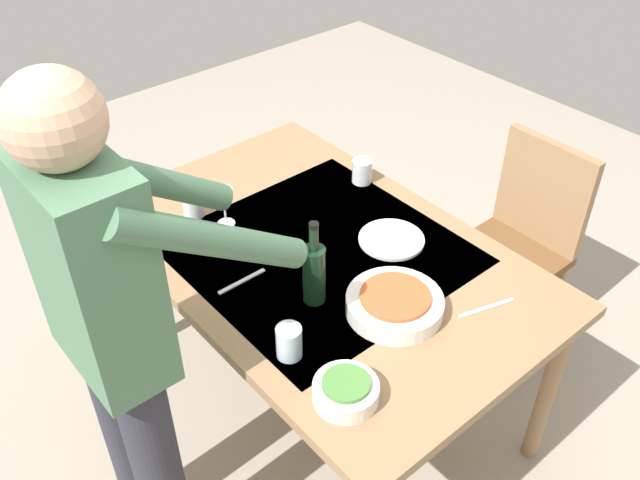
% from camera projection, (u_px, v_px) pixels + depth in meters
% --- Properties ---
extents(ground_plane, '(6.00, 6.00, 0.00)m').
position_uv_depth(ground_plane, '(320.00, 396.00, 2.80)').
color(ground_plane, '#9E9384').
extents(dining_table, '(1.57, 1.01, 0.76)m').
position_uv_depth(dining_table, '(320.00, 267.00, 2.38)').
color(dining_table, '#93704C').
rests_on(dining_table, ground_plane).
extents(chair_near, '(0.40, 0.40, 0.91)m').
position_uv_depth(chair_near, '(522.00, 234.00, 2.79)').
color(chair_near, brown).
rests_on(chair_near, ground_plane).
extents(person_server, '(0.42, 0.61, 1.69)m').
position_uv_depth(person_server, '(117.00, 331.00, 1.76)').
color(person_server, '#2D2D38').
rests_on(person_server, ground_plane).
extents(wine_bottle, '(0.07, 0.07, 0.30)m').
position_uv_depth(wine_bottle, '(314.00, 272.00, 2.08)').
color(wine_bottle, black).
rests_on(wine_bottle, dining_table).
extents(wine_glass_left, '(0.07, 0.07, 0.15)m').
position_uv_depth(wine_glass_left, '(224.00, 200.00, 2.39)').
color(wine_glass_left, white).
rests_on(wine_glass_left, dining_table).
extents(water_cup_near_left, '(0.07, 0.07, 0.10)m').
position_uv_depth(water_cup_near_left, '(193.00, 204.00, 2.47)').
color(water_cup_near_left, silver).
rests_on(water_cup_near_left, dining_table).
extents(water_cup_near_right, '(0.08, 0.08, 0.10)m').
position_uv_depth(water_cup_near_right, '(289.00, 342.00, 1.93)').
color(water_cup_near_right, silver).
rests_on(water_cup_near_right, dining_table).
extents(water_cup_far_left, '(0.08, 0.08, 0.09)m').
position_uv_depth(water_cup_far_left, '(362.00, 171.00, 2.65)').
color(water_cup_far_left, silver).
rests_on(water_cup_far_left, dining_table).
extents(serving_bowl_pasta, '(0.30, 0.30, 0.07)m').
position_uv_depth(serving_bowl_pasta, '(395.00, 303.00, 2.08)').
color(serving_bowl_pasta, white).
rests_on(serving_bowl_pasta, dining_table).
extents(side_bowl_salad, '(0.18, 0.18, 0.07)m').
position_uv_depth(side_bowl_salad, '(346.00, 390.00, 1.82)').
color(side_bowl_salad, white).
rests_on(side_bowl_salad, dining_table).
extents(dinner_plate_near, '(0.23, 0.23, 0.01)m').
position_uv_depth(dinner_plate_near, '(391.00, 239.00, 2.37)').
color(dinner_plate_near, white).
rests_on(dinner_plate_near, dining_table).
extents(table_knife, '(0.07, 0.20, 0.00)m').
position_uv_depth(table_knife, '(487.00, 308.00, 2.11)').
color(table_knife, silver).
rests_on(table_knife, dining_table).
extents(table_fork, '(0.01, 0.18, 0.00)m').
position_uv_depth(table_fork, '(242.00, 281.00, 2.21)').
color(table_fork, silver).
rests_on(table_fork, dining_table).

